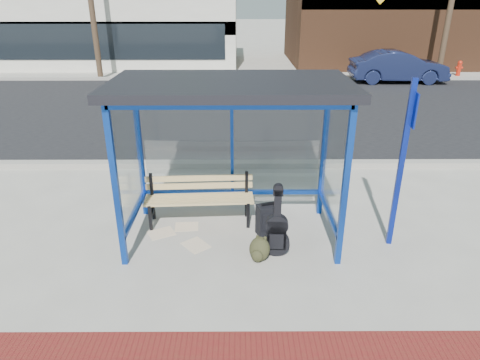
{
  "coord_description": "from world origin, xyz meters",
  "views": [
    {
      "loc": [
        0.1,
        -5.82,
        3.51
      ],
      "look_at": [
        0.13,
        0.2,
        0.86
      ],
      "focal_mm": 32.0,
      "sensor_mm": 36.0,
      "label": 1
    }
  ],
  "objects_px": {
    "bench": "(199,196)",
    "backpack": "(259,250)",
    "fire_hydrant": "(459,68)",
    "parked_car": "(398,67)",
    "guitar_bag": "(277,231)",
    "suitcase": "(267,220)"
  },
  "relations": [
    {
      "from": "bench",
      "to": "backpack",
      "type": "bearing_deg",
      "value": -53.89
    },
    {
      "from": "fire_hydrant",
      "to": "parked_car",
      "type": "bearing_deg",
      "value": -155.74
    },
    {
      "from": "guitar_bag",
      "to": "parked_car",
      "type": "relative_size",
      "value": 0.27
    },
    {
      "from": "parked_car",
      "to": "fire_hydrant",
      "type": "xyz_separation_m",
      "value": [
        3.35,
        1.51,
        -0.28
      ]
    },
    {
      "from": "backpack",
      "to": "guitar_bag",
      "type": "bearing_deg",
      "value": 49.45
    },
    {
      "from": "guitar_bag",
      "to": "backpack",
      "type": "relative_size",
      "value": 2.96
    },
    {
      "from": "guitar_bag",
      "to": "parked_car",
      "type": "height_order",
      "value": "parked_car"
    },
    {
      "from": "parked_car",
      "to": "fire_hydrant",
      "type": "relative_size",
      "value": 5.77
    },
    {
      "from": "backpack",
      "to": "suitcase",
      "type": "bearing_deg",
      "value": 97.52
    },
    {
      "from": "parked_car",
      "to": "suitcase",
      "type": "bearing_deg",
      "value": 154.29
    },
    {
      "from": "guitar_bag",
      "to": "backpack",
      "type": "bearing_deg",
      "value": -147.36
    },
    {
      "from": "suitcase",
      "to": "parked_car",
      "type": "bearing_deg",
      "value": 42.82
    },
    {
      "from": "guitar_bag",
      "to": "backpack",
      "type": "height_order",
      "value": "guitar_bag"
    },
    {
      "from": "parked_car",
      "to": "backpack",
      "type": "bearing_deg",
      "value": 155.02
    },
    {
      "from": "fire_hydrant",
      "to": "suitcase",
      "type": "bearing_deg",
      "value": -124.58
    },
    {
      "from": "guitar_bag",
      "to": "backpack",
      "type": "distance_m",
      "value": 0.36
    },
    {
      "from": "bench",
      "to": "parked_car",
      "type": "height_order",
      "value": "parked_car"
    },
    {
      "from": "bench",
      "to": "parked_car",
      "type": "distance_m",
      "value": 14.16
    },
    {
      "from": "bench",
      "to": "backpack",
      "type": "distance_m",
      "value": 1.51
    },
    {
      "from": "suitcase",
      "to": "fire_hydrant",
      "type": "relative_size",
      "value": 0.81
    },
    {
      "from": "guitar_bag",
      "to": "suitcase",
      "type": "bearing_deg",
      "value": 102.26
    },
    {
      "from": "suitcase",
      "to": "bench",
      "type": "bearing_deg",
      "value": 138.45
    }
  ]
}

